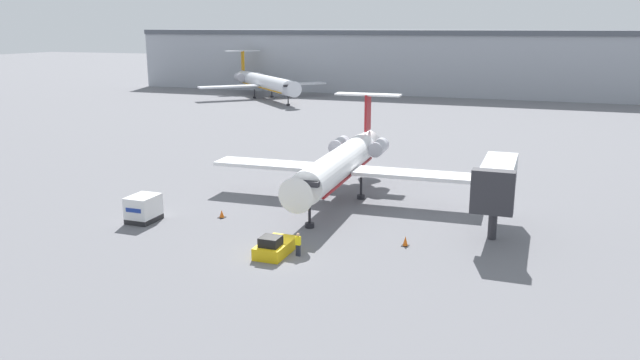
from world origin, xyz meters
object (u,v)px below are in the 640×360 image
(luggage_cart, at_px, (143,209))
(jet_bridge, at_px, (497,181))
(pushback_tug, at_px, (275,247))
(traffic_cone_right, at_px, (405,241))
(traffic_cone_left, at_px, (222,214))
(airplane_main, at_px, (341,163))
(airplane_parked_far_left, at_px, (264,82))
(worker_near_tug, at_px, (298,244))

(luggage_cart, bearing_deg, jet_bridge, 14.46)
(pushback_tug, bearing_deg, traffic_cone_right, 30.14)
(traffic_cone_left, bearing_deg, airplane_main, 50.09)
(jet_bridge, bearing_deg, pushback_tug, -143.84)
(pushback_tug, xyz_separation_m, traffic_cone_left, (-8.27, 6.75, -0.25))
(traffic_cone_left, distance_m, airplane_parked_far_left, 95.73)
(pushback_tug, relative_size, worker_near_tug, 2.26)
(pushback_tug, distance_m, worker_near_tug, 1.82)
(pushback_tug, height_order, jet_bridge, jet_bridge)
(worker_near_tug, bearing_deg, jet_bridge, 39.02)
(traffic_cone_left, xyz_separation_m, jet_bridge, (23.27, 4.21, 4.10))
(pushback_tug, bearing_deg, jet_bridge, 36.16)
(traffic_cone_right, bearing_deg, airplane_parked_far_left, 121.07)
(airplane_main, bearing_deg, luggage_cart, -137.16)
(airplane_main, relative_size, jet_bridge, 2.61)
(airplane_main, xyz_separation_m, worker_near_tug, (2.01, -16.11, -2.73))
(airplane_main, relative_size, luggage_cart, 9.25)
(luggage_cart, xyz_separation_m, worker_near_tug, (15.93, -3.20, -0.22))
(airplane_main, relative_size, pushback_tug, 6.52)
(traffic_cone_right, bearing_deg, airplane_main, 128.88)
(airplane_parked_far_left, height_order, jet_bridge, airplane_parked_far_left)
(traffic_cone_right, xyz_separation_m, airplane_parked_far_left, (-54.14, 89.84, 3.43))
(airplane_main, xyz_separation_m, traffic_cone_left, (-8.03, -9.60, -3.33))
(traffic_cone_right, xyz_separation_m, jet_bridge, (6.18, 5.84, 4.06))
(pushback_tug, xyz_separation_m, jet_bridge, (15.00, 10.96, 3.86))
(traffic_cone_right, bearing_deg, luggage_cart, -175.83)
(traffic_cone_left, height_order, jet_bridge, jet_bridge)
(luggage_cart, distance_m, traffic_cone_left, 6.81)
(worker_near_tug, relative_size, jet_bridge, 0.18)
(jet_bridge, bearing_deg, worker_near_tug, -140.98)
(luggage_cart, relative_size, airplane_parked_far_left, 0.09)
(luggage_cart, bearing_deg, traffic_cone_left, 29.32)
(jet_bridge, bearing_deg, airplane_parked_far_left, 125.68)
(luggage_cart, bearing_deg, airplane_parked_far_left, 108.80)
(traffic_cone_left, relative_size, jet_bridge, 0.07)
(airplane_main, bearing_deg, traffic_cone_right, -51.12)
(airplane_main, distance_m, traffic_cone_left, 12.95)
(luggage_cart, relative_size, jet_bridge, 0.28)
(airplane_main, height_order, traffic_cone_left, airplane_main)
(pushback_tug, distance_m, traffic_cone_right, 10.20)
(pushback_tug, distance_m, jet_bridge, 18.98)
(worker_near_tug, height_order, traffic_cone_left, worker_near_tug)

